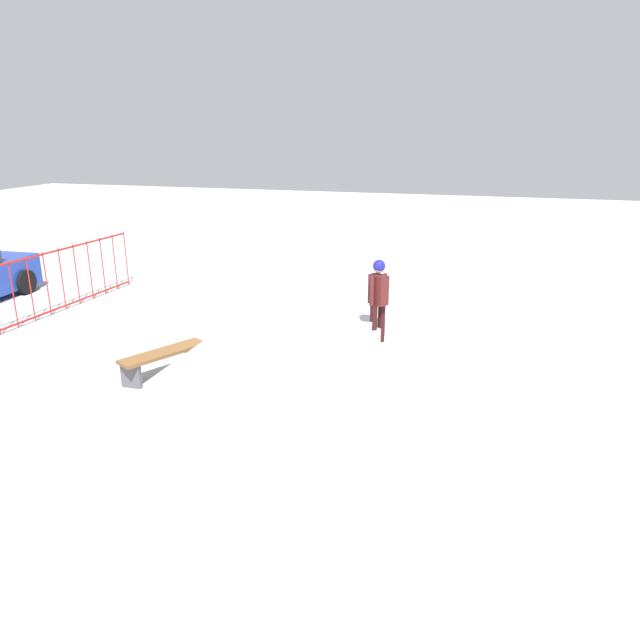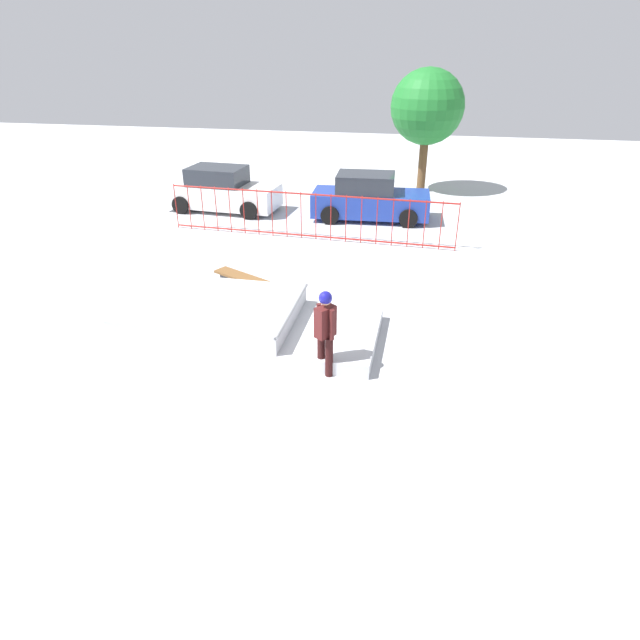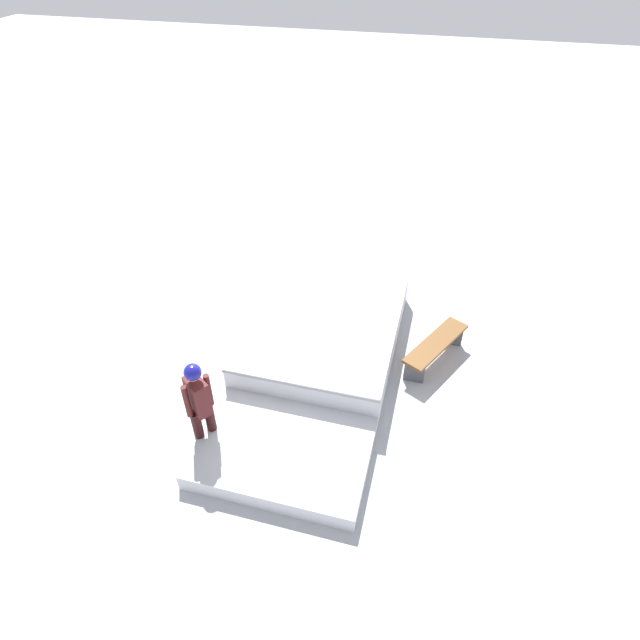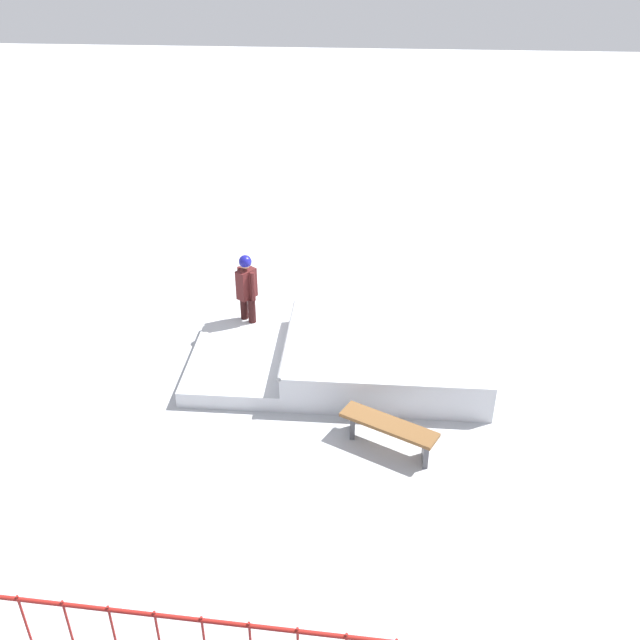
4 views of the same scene
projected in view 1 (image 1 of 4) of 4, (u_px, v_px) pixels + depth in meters
ground_plane at (318, 376)px, 10.58m from camera, size 60.00×60.00×0.00m
skate_ramp at (283, 361)px, 10.39m from camera, size 5.42×2.65×0.74m
skater at (378, 295)px, 11.90m from camera, size 0.40×0.44×1.73m
skateboard at (356, 330)px, 12.75m from camera, size 0.64×0.76×0.09m
park_bench at (164, 358)px, 10.45m from camera, size 1.60×1.10×0.48m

